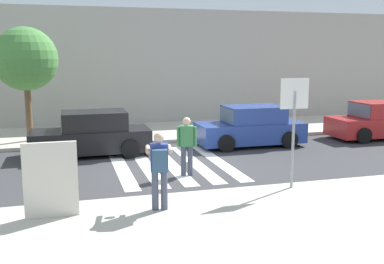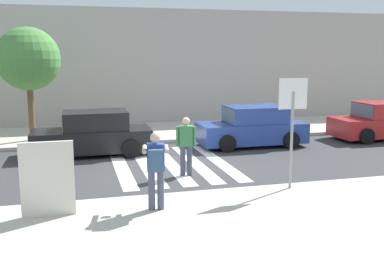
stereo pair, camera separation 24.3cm
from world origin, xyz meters
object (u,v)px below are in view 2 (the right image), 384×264
Objects in this scene: stop_sign at (292,109)px; parked_car_red at (382,122)px; street_tree_west at (28,59)px; advertising_board at (47,179)px; photographer_with_backpack at (156,164)px; parked_car_black at (93,134)px; pedestrian_crossing at (186,143)px; parked_car_blue at (252,127)px.

parked_car_red is (7.19, 5.86, -1.45)m from stop_sign.
street_tree_west reaches higher than advertising_board.
parked_car_black is (-1.06, 6.62, -0.44)m from photographer_with_backpack.
parked_car_black is (-2.50, 3.55, -0.25)m from pedestrian_crossing.
advertising_board is at bearing -153.88° from parked_car_red.
stop_sign is at bearing -50.93° from street_tree_west.
pedestrian_crossing is at bearing -52.50° from street_tree_west.
parked_car_black is 6.03m from parked_car_blue.
parked_car_black and parked_car_blue have the same top height.
parked_car_black is 1.00× the size of parked_car_blue.
advertising_board is at bearing -174.79° from stop_sign.
photographer_with_backpack is (-3.60, -0.75, -1.01)m from stop_sign.
street_tree_west is at bearing 162.33° from parked_car_blue.
parked_car_blue is at bearing 53.09° from photographer_with_backpack.
parked_car_black is 6.51m from advertising_board.
parked_car_red is (10.79, 6.62, -0.44)m from photographer_with_backpack.
advertising_board is (-1.20, -6.40, 0.21)m from parked_car_black.
photographer_with_backpack is at bearing -126.91° from parked_car_blue.
stop_sign reaches higher than advertising_board.
pedestrian_crossing is 1.08× the size of advertising_board.
advertising_board reaches higher than parked_car_red.
stop_sign reaches higher than pedestrian_crossing.
stop_sign is at bearing 11.82° from photographer_with_backpack.
parked_car_blue is at bearing 0.00° from parked_car_black.
parked_car_blue is (3.53, 3.55, -0.25)m from pedestrian_crossing.
advertising_board reaches higher than parked_car_blue.
advertising_board is (-5.86, -0.53, -1.24)m from stop_sign.
photographer_with_backpack is 1.08× the size of advertising_board.
parked_car_red is at bearing -0.00° from parked_car_blue.
photographer_with_backpack is 3.40m from pedestrian_crossing.
parked_car_black and parked_car_red have the same top height.
parked_car_blue is at bearing 45.18° from pedestrian_crossing.
stop_sign is at bearing -103.16° from parked_car_blue.
street_tree_west is at bearing 127.50° from pedestrian_crossing.
photographer_with_backpack is at bearing -70.36° from street_tree_west.
pedestrian_crossing is 0.39× the size of street_tree_west.
pedestrian_crossing is 0.42× the size of parked_car_blue.
photographer_with_backpack is at bearing -80.89° from parked_car_black.
street_tree_west is at bearing 130.37° from parked_car_black.
parked_car_blue is 9.66m from advertising_board.
pedestrian_crossing is at bearing -134.82° from parked_car_blue.
pedestrian_crossing is at bearing -54.79° from parked_car_black.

